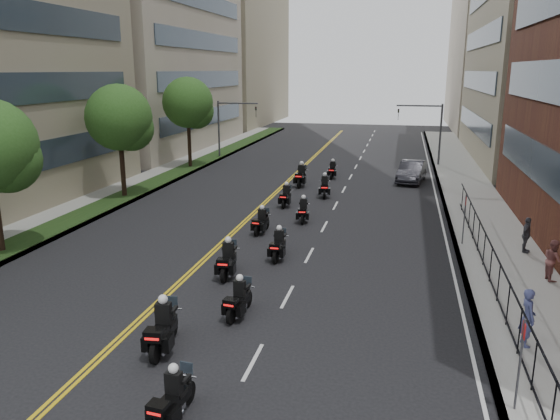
% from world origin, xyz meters
% --- Properties ---
extents(sidewalk_right, '(4.00, 90.00, 0.15)m').
position_xyz_m(sidewalk_right, '(12.00, 25.00, 0.07)').
color(sidewalk_right, gray).
rests_on(sidewalk_right, ground).
extents(sidewalk_left, '(4.00, 90.00, 0.15)m').
position_xyz_m(sidewalk_left, '(-12.00, 25.00, 0.07)').
color(sidewalk_left, gray).
rests_on(sidewalk_left, ground).
extents(grass_strip, '(2.00, 90.00, 0.04)m').
position_xyz_m(grass_strip, '(-11.20, 25.00, 0.17)').
color(grass_strip, black).
rests_on(grass_strip, sidewalk_left).
extents(building_right_far, '(15.00, 28.00, 26.00)m').
position_xyz_m(building_right_far, '(21.50, 78.00, 13.00)').
color(building_right_far, gray).
rests_on(building_right_far, ground).
extents(building_left_far, '(16.00, 28.00, 26.00)m').
position_xyz_m(building_left_far, '(-22.00, 78.00, 13.00)').
color(building_left_far, gray).
rests_on(building_left_far, ground).
extents(iron_fence, '(0.05, 28.00, 1.50)m').
position_xyz_m(iron_fence, '(11.00, 12.00, 0.90)').
color(iron_fence, black).
rests_on(iron_fence, sidewalk_right).
extents(street_trees, '(4.40, 38.40, 7.98)m').
position_xyz_m(street_trees, '(-11.05, 18.61, 5.13)').
color(street_trees, black).
rests_on(street_trees, ground).
extents(traffic_signal_right, '(4.09, 0.20, 5.60)m').
position_xyz_m(traffic_signal_right, '(9.54, 42.00, 3.70)').
color(traffic_signal_right, '#3F3F44').
rests_on(traffic_signal_right, ground).
extents(traffic_signal_left, '(4.09, 0.20, 5.60)m').
position_xyz_m(traffic_signal_left, '(-9.54, 42.00, 3.70)').
color(traffic_signal_left, '#3F3F44').
rests_on(traffic_signal_left, ground).
extents(motorcycle_1, '(0.58, 2.08, 1.54)m').
position_xyz_m(motorcycle_1, '(2.01, 1.80, 0.61)').
color(motorcycle_1, black).
rests_on(motorcycle_1, ground).
extents(motorcycle_2, '(0.70, 2.45, 1.81)m').
position_xyz_m(motorcycle_2, '(0.28, 5.07, 0.72)').
color(motorcycle_2, black).
rests_on(motorcycle_2, ground).
extents(motorcycle_3, '(0.61, 2.09, 1.54)m').
position_xyz_m(motorcycle_3, '(1.86, 7.95, 0.61)').
color(motorcycle_3, black).
rests_on(motorcycle_3, ground).
extents(motorcycle_4, '(0.63, 2.33, 1.72)m').
position_xyz_m(motorcycle_4, '(0.27, 11.59, 0.68)').
color(motorcycle_4, black).
rests_on(motorcycle_4, ground).
extents(motorcycle_5, '(0.49, 2.15, 1.59)m').
position_xyz_m(motorcycle_5, '(1.88, 14.21, 0.63)').
color(motorcycle_5, black).
rests_on(motorcycle_5, ground).
extents(motorcycle_6, '(0.58, 2.06, 1.52)m').
position_xyz_m(motorcycle_6, '(0.06, 18.05, 0.60)').
color(motorcycle_6, black).
rests_on(motorcycle_6, ground).
extents(motorcycle_7, '(0.59, 2.11, 1.56)m').
position_xyz_m(motorcycle_7, '(1.84, 20.80, 0.61)').
color(motorcycle_7, black).
rests_on(motorcycle_7, ground).
extents(motorcycle_8, '(0.49, 2.14, 1.58)m').
position_xyz_m(motorcycle_8, '(0.10, 24.15, 0.63)').
color(motorcycle_8, black).
rests_on(motorcycle_8, ground).
extents(motorcycle_9, '(0.68, 2.29, 1.69)m').
position_xyz_m(motorcycle_9, '(2.14, 27.36, 0.67)').
color(motorcycle_9, black).
rests_on(motorcycle_9, ground).
extents(motorcycle_10, '(0.59, 2.55, 1.88)m').
position_xyz_m(motorcycle_10, '(-0.09, 30.49, 0.74)').
color(motorcycle_10, black).
rests_on(motorcycle_10, ground).
extents(motorcycle_11, '(0.49, 2.13, 1.57)m').
position_xyz_m(motorcycle_11, '(1.80, 34.21, 0.62)').
color(motorcycle_11, black).
rests_on(motorcycle_11, ground).
extents(parked_sedan, '(2.48, 5.18, 1.64)m').
position_xyz_m(parked_sedan, '(8.05, 34.05, 0.82)').
color(parked_sedan, black).
rests_on(parked_sedan, ground).
extents(pedestrian_a, '(0.57, 0.76, 1.88)m').
position_xyz_m(pedestrian_a, '(11.33, 7.64, 1.09)').
color(pedestrian_a, '#444A7E').
rests_on(pedestrian_a, sidewalk_right).
extents(pedestrian_b, '(0.76, 0.92, 1.70)m').
position_xyz_m(pedestrian_b, '(13.50, 13.77, 1.00)').
color(pedestrian_b, brown).
rests_on(pedestrian_b, sidewalk_right).
extents(pedestrian_c, '(0.78, 1.08, 1.70)m').
position_xyz_m(pedestrian_c, '(13.16, 17.27, 1.00)').
color(pedestrian_c, '#404047').
rests_on(pedestrian_c, sidewalk_right).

